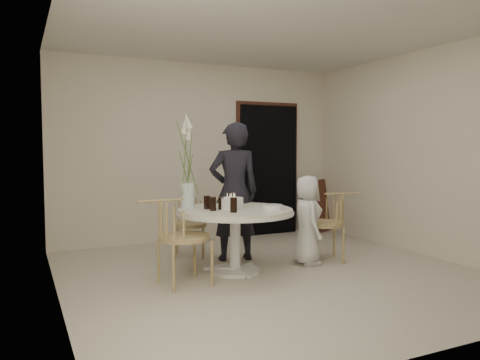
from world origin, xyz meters
name	(u,v)px	position (x,y,z in m)	size (l,w,h in m)	color
ground	(273,274)	(0.00, 0.00, 0.00)	(4.50, 4.50, 0.00)	beige
room_shell	(273,130)	(0.00, 0.00, 1.62)	(4.50, 4.50, 4.50)	silver
doorway	(268,170)	(1.15, 2.19, 1.05)	(1.00, 0.10, 2.10)	black
door_trim	(267,166)	(1.15, 2.23, 1.11)	(1.12, 0.03, 2.22)	#53231C
table	(235,219)	(-0.35, 0.25, 0.62)	(1.33, 1.33, 0.73)	silver
picture_frame	(317,206)	(1.95, 1.95, 0.44)	(0.66, 0.04, 0.88)	#53231C
chair_far	(190,217)	(-0.52, 1.32, 0.50)	(0.54, 0.56, 0.77)	tan
chair_right	(333,216)	(1.01, 0.24, 0.56)	(0.61, 0.59, 0.86)	tan
chair_left	(173,229)	(-1.15, 0.03, 0.59)	(0.58, 0.54, 0.91)	tan
girl	(234,192)	(-0.11, 0.80, 0.87)	(0.63, 0.42, 1.74)	black
boy	(307,220)	(0.60, 0.21, 0.54)	(0.53, 0.34, 1.08)	silver
birthday_cake	(231,203)	(-0.40, 0.25, 0.79)	(0.27, 0.27, 0.18)	white
cola_tumbler_a	(213,204)	(-0.64, 0.20, 0.81)	(0.07, 0.07, 0.15)	black
cola_tumbler_b	(234,205)	(-0.49, -0.01, 0.81)	(0.07, 0.07, 0.16)	black
cola_tumbler_c	(207,202)	(-0.65, 0.36, 0.81)	(0.07, 0.07, 0.15)	black
cola_tumbler_d	(221,203)	(-0.52, 0.26, 0.80)	(0.06, 0.06, 0.14)	black
plate_stack	(272,207)	(-0.01, 0.00, 0.76)	(0.22, 0.22, 0.06)	white
flower_vase	(187,175)	(-0.82, 0.54, 1.11)	(0.16, 0.16, 1.09)	silver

